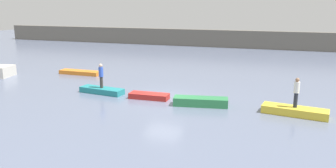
{
  "coord_description": "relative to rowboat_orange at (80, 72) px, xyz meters",
  "views": [
    {
      "loc": [
        7.36,
        -20.22,
        6.1
      ],
      "look_at": [
        -0.48,
        2.34,
        0.42
      ],
      "focal_mm": 35.26,
      "sensor_mm": 36.0,
      "label": 1
    }
  ],
  "objects": [
    {
      "name": "person_blue_shirt",
      "position": [
        5.3,
        -5.24,
        1.2
      ],
      "size": [
        0.32,
        0.32,
        1.74
      ],
      "color": "#38332D",
      "rests_on": "rowboat_teal"
    },
    {
      "name": "person_white_shirt",
      "position": [
        18.2,
        -5.85,
        1.24
      ],
      "size": [
        0.32,
        0.32,
        1.72
      ],
      "color": "#232838",
      "rests_on": "rowboat_yellow"
    },
    {
      "name": "rowboat_orange",
      "position": [
        0.0,
        0.0,
        0.0
      ],
      "size": [
        3.91,
        1.03,
        0.35
      ],
      "primitive_type": "cube",
      "rotation": [
        0.0,
        0.0,
        0.01
      ],
      "color": "orange",
      "rests_on": "ground_plane"
    },
    {
      "name": "embankment_wall",
      "position": [
        9.89,
        24.45,
        1.11
      ],
      "size": [
        80.0,
        1.2,
        2.57
      ],
      "primitive_type": "cube",
      "color": "#666056",
      "rests_on": "ground_plane"
    },
    {
      "name": "rowboat_yellow",
      "position": [
        18.2,
        -5.85,
        0.05
      ],
      "size": [
        3.71,
        1.56,
        0.46
      ],
      "primitive_type": "cube",
      "rotation": [
        0.0,
        0.0,
        -0.14
      ],
      "color": "gold",
      "rests_on": "ground_plane"
    },
    {
      "name": "rowboat_green",
      "position": [
        12.69,
        -5.87,
        0.09
      ],
      "size": [
        3.48,
        1.53,
        0.53
      ],
      "primitive_type": "cube",
      "rotation": [
        0.0,
        0.0,
        0.17
      ],
      "color": "#2D7F47",
      "rests_on": "ground_plane"
    },
    {
      "name": "ground_plane",
      "position": [
        9.89,
        -5.0,
        -0.18
      ],
      "size": [
        120.0,
        120.0,
        0.0
      ],
      "primitive_type": "plane",
      "color": "slate"
    },
    {
      "name": "rowboat_red",
      "position": [
        9.03,
        -5.44,
        0.01
      ],
      "size": [
        2.7,
        1.05,
        0.37
      ],
      "primitive_type": "cube",
      "rotation": [
        0.0,
        0.0,
        0.04
      ],
      "color": "red",
      "rests_on": "ground_plane"
    },
    {
      "name": "rowboat_teal",
      "position": [
        5.3,
        -5.24,
        0.03
      ],
      "size": [
        3.38,
        1.3,
        0.4
      ],
      "primitive_type": "cube",
      "rotation": [
        0.0,
        0.0,
        -0.11
      ],
      "color": "teal",
      "rests_on": "ground_plane"
    }
  ]
}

